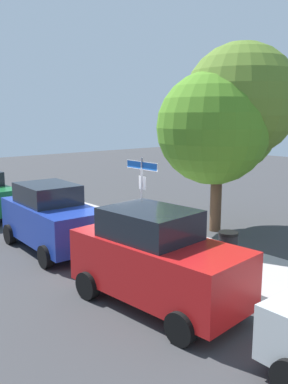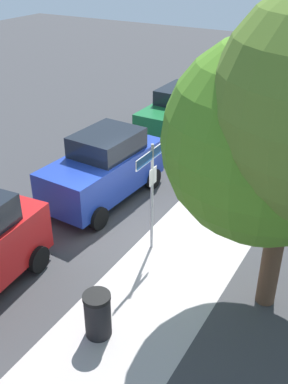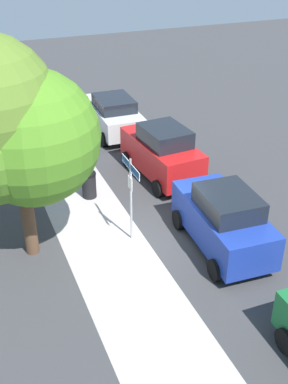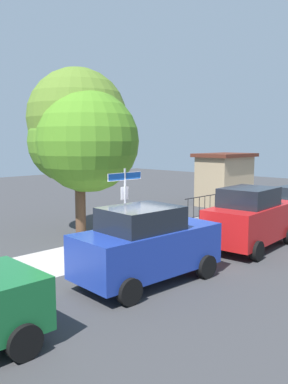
% 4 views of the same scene
% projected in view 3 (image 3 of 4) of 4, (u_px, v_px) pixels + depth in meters
% --- Properties ---
extents(ground_plane, '(60.00, 60.00, 0.00)m').
position_uv_depth(ground_plane, '(147.00, 241.00, 15.32)').
color(ground_plane, '#38383A').
extents(sidewalk_strip, '(24.00, 2.60, 0.00)m').
position_uv_depth(sidewalk_strip, '(90.00, 218.00, 16.51)').
color(sidewalk_strip, '#ABA2A0').
rests_on(sidewalk_strip, ground_plane).
extents(street_sign, '(1.45, 0.07, 2.82)m').
position_uv_depth(street_sign, '(131.00, 183.00, 14.47)').
color(street_sign, '#9EA0A5').
rests_on(street_sign, ground_plane).
extents(shade_tree, '(4.21, 4.97, 6.57)m').
position_uv_depth(shade_tree, '(4.00, 128.00, 12.93)').
color(shade_tree, brown).
rests_on(shade_tree, ground_plane).
extents(car_blue, '(4.11, 2.12, 2.03)m').
position_uv_depth(car_blue, '(223.00, 220.00, 14.56)').
color(car_blue, '#1C3497').
rests_on(car_blue, ground_plane).
extents(car_red, '(4.12, 2.18, 2.13)m').
position_uv_depth(car_red, '(162.00, 152.00, 18.61)').
color(car_red, red).
rests_on(car_red, ground_plane).
extents(car_silver, '(4.45, 2.10, 1.75)m').
position_uv_depth(car_silver, '(113.00, 114.00, 22.65)').
color(car_silver, silver).
rests_on(car_silver, ground_plane).
extents(iron_fence, '(3.49, 0.04, 1.07)m').
position_uv_depth(iron_fence, '(29.00, 145.00, 20.40)').
color(iron_fence, black).
rests_on(iron_fence, ground_plane).
extents(trash_bin, '(0.55, 0.55, 0.98)m').
position_uv_depth(trash_bin, '(89.00, 185.00, 17.51)').
color(trash_bin, black).
rests_on(trash_bin, ground_plane).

